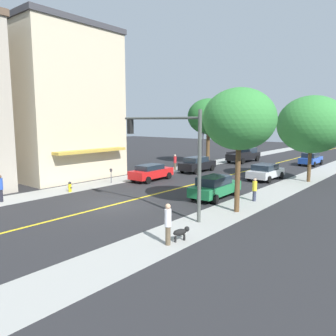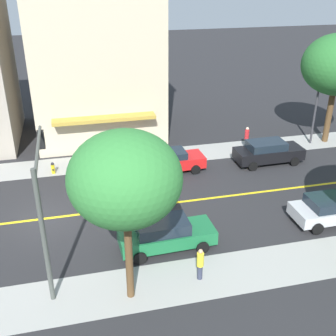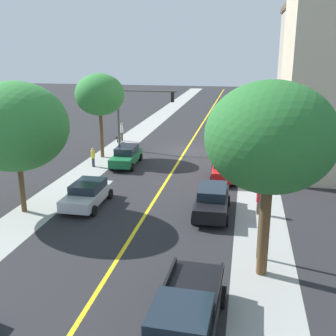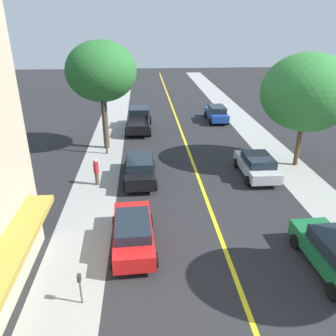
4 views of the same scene
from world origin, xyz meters
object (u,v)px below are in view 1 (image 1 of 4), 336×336
traffic_light_mast (173,145)px  pedestrian_white_shirt (168,223)px  fire_hydrant (70,187)px  street_lamp (203,131)px  black_pickup_truck (244,155)px  red_sedan_left_curb (151,172)px  black_sedan_left_curb (197,164)px  street_tree_right_corner (239,119)px  pedestrian_blue_shirt (0,187)px  pedestrian_red_shirt (175,162)px  street_tree_left_far (209,117)px  street_tree_left_near (312,125)px  pedestrian_yellow_shirt (255,189)px  blue_sedan_right_curb (311,159)px  small_dog (181,232)px  parking_meter (111,174)px  silver_sedan_right_curb (265,172)px  green_sedan_right_curb (215,187)px

traffic_light_mast → pedestrian_white_shirt: traffic_light_mast is taller
fire_hydrant → street_lamp: (-0.75, 19.45, 3.81)m
fire_hydrant → black_pickup_truck: (1.73, 25.64, 0.53)m
red_sedan_left_curb → black_sedan_left_curb: (0.30, 6.96, 0.06)m
street_tree_right_corner → pedestrian_white_shirt: bearing=-87.9°
traffic_light_mast → pedestrian_blue_shirt: (-10.99, -4.83, -3.10)m
pedestrian_red_shirt → street_tree_left_far: bearing=-125.9°
street_tree_left_near → pedestrian_yellow_shirt: size_ratio=4.85×
blue_sedan_right_curb → small_dog: blue_sedan_right_curb is taller
parking_meter → traffic_light_mast: 11.77m
black_pickup_truck → pedestrian_blue_shirt: size_ratio=3.20×
traffic_light_mast → pedestrian_white_shirt: size_ratio=3.22×
street_tree_left_near → pedestrian_white_shirt: size_ratio=4.10×
parking_meter → pedestrian_red_shirt: bearing=93.3°
street_tree_left_near → black_pickup_truck: bearing=139.7°
silver_sedan_right_curb → green_sedan_right_curb: (0.24, -9.24, 0.04)m
street_tree_left_near → small_dog: (0.14, -19.07, -4.69)m
parking_meter → pedestrian_blue_shirt: pedestrian_blue_shirt is taller
blue_sedan_right_curb → black_pickup_truck: bearing=106.4°
street_tree_left_far → green_sedan_right_curb: bearing=-55.6°
street_tree_left_far → traffic_light_mast: size_ratio=1.36×
red_sedan_left_curb → blue_sedan_right_curb: (8.05, 20.31, 0.02)m
red_sedan_left_curb → black_pickup_truck: size_ratio=0.78×
silver_sedan_right_curb → street_lamp: bearing=64.8°
fire_hydrant → parking_meter: parking_meter is taller
street_tree_left_near → black_sedan_left_curb: bearing=-171.3°
fire_hydrant → green_sedan_right_curb: 11.09m
parking_meter → pedestrian_yellow_shirt: (12.53, 1.96, -0.02)m
traffic_light_mast → pedestrian_yellow_shirt: size_ratio=3.82×
street_tree_right_corner → blue_sedan_right_curb: (-3.00, 24.69, -4.70)m
blue_sedan_right_curb → pedestrian_white_shirt: bearing=-173.9°
pedestrian_white_shirt → pedestrian_yellow_shirt: bearing=40.9°
green_sedan_right_curb → blue_sedan_right_curb: green_sedan_right_curb is taller
red_sedan_left_curb → blue_sedan_right_curb: size_ratio=1.07×
small_dog → black_pickup_truck: bearing=41.7°
pedestrian_white_shirt → pedestrian_red_shirt: bearing=75.3°
street_lamp → fire_hydrant: bearing=-87.8°
pedestrian_white_shirt → pedestrian_blue_shirt: size_ratio=1.01×
street_tree_right_corner → fire_hydrant: bearing=-165.6°
street_tree_left_near → pedestrian_white_shirt: (-0.02, -19.81, -4.09)m
fire_hydrant → green_sedan_right_curb: size_ratio=0.17×
pedestrian_red_shirt → silver_sedan_right_curb: bearing=147.1°
silver_sedan_right_curb → blue_sedan_right_curb: size_ratio=1.04×
street_tree_right_corner → traffic_light_mast: size_ratio=1.22×
fire_hydrant → silver_sedan_right_curb: silver_sedan_right_curb is taller
traffic_light_mast → red_sedan_left_curb: bearing=-41.2°
green_sedan_right_curb → red_sedan_left_curb: bearing=73.1°
fire_hydrant → silver_sedan_right_curb: bearing=57.2°
blue_sedan_right_curb → fire_hydrant: bearing=161.4°
pedestrian_yellow_shirt → small_dog: pedestrian_yellow_shirt is taller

